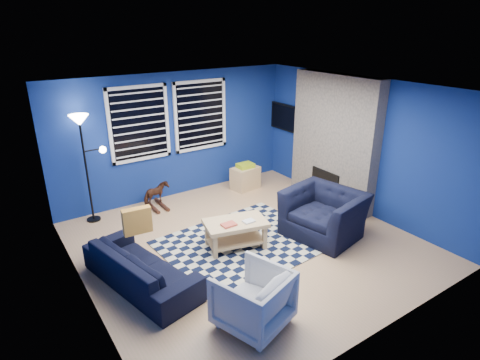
# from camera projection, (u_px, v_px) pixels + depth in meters

# --- Properties ---
(floor) EXTENTS (5.00, 5.00, 0.00)m
(floor) POSITION_uv_depth(u_px,v_px,m) (247.00, 243.00, 6.55)
(floor) COLOR tan
(floor) RESTS_ON ground
(ceiling) EXTENTS (5.00, 5.00, 0.00)m
(ceiling) POSITION_uv_depth(u_px,v_px,m) (248.00, 89.00, 5.63)
(ceiling) COLOR white
(ceiling) RESTS_ON wall_back
(wall_back) EXTENTS (5.00, 0.00, 5.00)m
(wall_back) POSITION_uv_depth(u_px,v_px,m) (176.00, 136.00, 8.02)
(wall_back) COLOR navy
(wall_back) RESTS_ON floor
(wall_left) EXTENTS (0.00, 5.00, 5.00)m
(wall_left) POSITION_uv_depth(u_px,v_px,m) (77.00, 212.00, 4.79)
(wall_left) COLOR navy
(wall_left) RESTS_ON floor
(wall_right) EXTENTS (0.00, 5.00, 5.00)m
(wall_right) POSITION_uv_depth(u_px,v_px,m) (359.00, 145.00, 7.39)
(wall_right) COLOR navy
(wall_right) RESTS_ON floor
(fireplace) EXTENTS (0.65, 2.00, 2.50)m
(fireplace) POSITION_uv_depth(u_px,v_px,m) (333.00, 143.00, 7.72)
(fireplace) COLOR gray
(fireplace) RESTS_ON floor
(window_left) EXTENTS (1.17, 0.06, 1.42)m
(window_left) POSITION_uv_depth(u_px,v_px,m) (139.00, 124.00, 7.47)
(window_left) COLOR black
(window_left) RESTS_ON wall_back
(window_right) EXTENTS (1.17, 0.06, 1.42)m
(window_right) POSITION_uv_depth(u_px,v_px,m) (201.00, 115.00, 8.15)
(window_right) COLOR black
(window_right) RESTS_ON wall_back
(tv) EXTENTS (0.07, 1.00, 0.58)m
(tv) POSITION_uv_depth(u_px,v_px,m) (286.00, 118.00, 8.85)
(tv) COLOR black
(tv) RESTS_ON wall_right
(rug) EXTENTS (2.64, 2.18, 0.02)m
(rug) POSITION_uv_depth(u_px,v_px,m) (244.00, 243.00, 6.55)
(rug) COLOR black
(rug) RESTS_ON floor
(sofa) EXTENTS (2.00, 1.14, 0.55)m
(sofa) POSITION_uv_depth(u_px,v_px,m) (141.00, 267.00, 5.45)
(sofa) COLOR black
(sofa) RESTS_ON floor
(armchair_big) EXTENTS (1.40, 1.28, 0.78)m
(armchair_big) POSITION_uv_depth(u_px,v_px,m) (324.00, 214.00, 6.69)
(armchair_big) COLOR black
(armchair_big) RESTS_ON floor
(armchair_bent) EXTENTS (0.97, 0.99, 0.72)m
(armchair_bent) POSITION_uv_depth(u_px,v_px,m) (253.00, 299.00, 4.68)
(armchair_bent) COLOR gray
(armchair_bent) RESTS_ON floor
(rocking_horse) EXTENTS (0.37, 0.56, 0.43)m
(rocking_horse) POSITION_uv_depth(u_px,v_px,m) (156.00, 194.00, 7.72)
(rocking_horse) COLOR #432815
(rocking_horse) RESTS_ON floor
(coffee_table) EXTENTS (1.07, 0.77, 0.48)m
(coffee_table) POSITION_uv_depth(u_px,v_px,m) (236.00, 229.00, 6.32)
(coffee_table) COLOR #E0B97E
(coffee_table) RESTS_ON rug
(cabinet) EXTENTS (0.63, 0.47, 0.57)m
(cabinet) POSITION_uv_depth(u_px,v_px,m) (245.00, 177.00, 8.63)
(cabinet) COLOR #E0B97E
(cabinet) RESTS_ON floor
(floor_lamp) EXTENTS (0.53, 0.33, 1.95)m
(floor_lamp) POSITION_uv_depth(u_px,v_px,m) (83.00, 135.00, 6.75)
(floor_lamp) COLOR black
(floor_lamp) RESTS_ON floor
(throw_pillow) EXTENTS (0.41, 0.16, 0.38)m
(throw_pillow) POSITION_uv_depth(u_px,v_px,m) (137.00, 221.00, 5.69)
(throw_pillow) COLOR gold
(throw_pillow) RESTS_ON sofa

